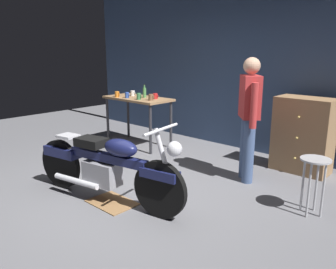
# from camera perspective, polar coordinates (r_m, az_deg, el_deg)

# --- Properties ---
(ground_plane) EXTENTS (12.00, 12.00, 0.00)m
(ground_plane) POSITION_cam_1_polar(r_m,az_deg,el_deg) (4.33, -6.00, -10.15)
(ground_plane) COLOR slate
(back_wall) EXTENTS (8.00, 0.12, 3.10)m
(back_wall) POSITION_cam_1_polar(r_m,az_deg,el_deg) (6.16, 13.94, 11.67)
(back_wall) COLOR #384C70
(back_wall) RESTS_ON ground_plane
(workbench) EXTENTS (1.30, 0.64, 0.90)m
(workbench) POSITION_cam_1_polar(r_m,az_deg,el_deg) (6.35, -5.05, 5.18)
(workbench) COLOR #99724C
(workbench) RESTS_ON ground_plane
(motorcycle) EXTENTS (2.17, 0.74, 1.00)m
(motorcycle) POSITION_cam_1_polar(r_m,az_deg,el_deg) (4.07, -10.35, -5.10)
(motorcycle) COLOR black
(motorcycle) RESTS_ON ground_plane
(person_standing) EXTENTS (0.42, 0.45, 1.67)m
(person_standing) POSITION_cam_1_polar(r_m,az_deg,el_deg) (4.68, 13.37, 3.30)
(person_standing) COLOR #455A85
(person_standing) RESTS_ON ground_plane
(shop_stool) EXTENTS (0.32, 0.32, 0.64)m
(shop_stool) POSITION_cam_1_polar(r_m,az_deg,el_deg) (4.01, 23.28, -5.65)
(shop_stool) COLOR #B2B2B7
(shop_stool) RESTS_ON ground_plane
(wooden_dresser) EXTENTS (0.80, 0.47, 1.10)m
(wooden_dresser) POSITION_cam_1_polar(r_m,az_deg,el_deg) (5.35, 21.62, -0.09)
(wooden_dresser) COLOR #99724C
(wooden_dresser) RESTS_ON ground_plane
(drip_tray) EXTENTS (0.56, 0.40, 0.01)m
(drip_tray) POSITION_cam_1_polar(r_m,az_deg,el_deg) (4.17, -9.31, -11.14)
(drip_tray) COLOR olive
(drip_tray) RESTS_ON ground_plane
(mug_white_ceramic) EXTENTS (0.12, 0.08, 0.10)m
(mug_white_ceramic) POSITION_cam_1_polar(r_m,az_deg,el_deg) (6.55, -5.92, 6.87)
(mug_white_ceramic) COLOR white
(mug_white_ceramic) RESTS_ON workbench
(mug_orange_travel) EXTENTS (0.12, 0.08, 0.11)m
(mug_orange_travel) POSITION_cam_1_polar(r_m,az_deg,el_deg) (6.41, -8.49, 6.66)
(mug_orange_travel) COLOR orange
(mug_orange_travel) RESTS_ON workbench
(mug_green_speckled) EXTENTS (0.11, 0.08, 0.11)m
(mug_green_speckled) POSITION_cam_1_polar(r_m,az_deg,el_deg) (6.06, -4.89, 6.36)
(mug_green_speckled) COLOR #3D7F4C
(mug_green_speckled) RESTS_ON workbench
(mug_brown_stoneware) EXTENTS (0.12, 0.09, 0.11)m
(mug_brown_stoneware) POSITION_cam_1_polar(r_m,az_deg,el_deg) (5.95, -2.85, 6.23)
(mug_brown_stoneware) COLOR brown
(mug_brown_stoneware) RESTS_ON workbench
(mug_blue_enamel) EXTENTS (0.11, 0.07, 0.11)m
(mug_blue_enamel) POSITION_cam_1_polar(r_m,az_deg,el_deg) (6.28, -6.86, 6.55)
(mug_blue_enamel) COLOR #2D51AD
(mug_blue_enamel) RESTS_ON workbench
(mug_red_diner) EXTENTS (0.12, 0.08, 0.10)m
(mug_red_diner) POSITION_cam_1_polar(r_m,az_deg,el_deg) (6.13, -2.13, 6.42)
(mug_red_diner) COLOR red
(mug_red_diner) RESTS_ON workbench
(bottle) EXTENTS (0.06, 0.06, 0.24)m
(bottle) POSITION_cam_1_polar(r_m,az_deg,el_deg) (6.31, -3.95, 7.05)
(bottle) COLOR #4C8C4C
(bottle) RESTS_ON workbench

